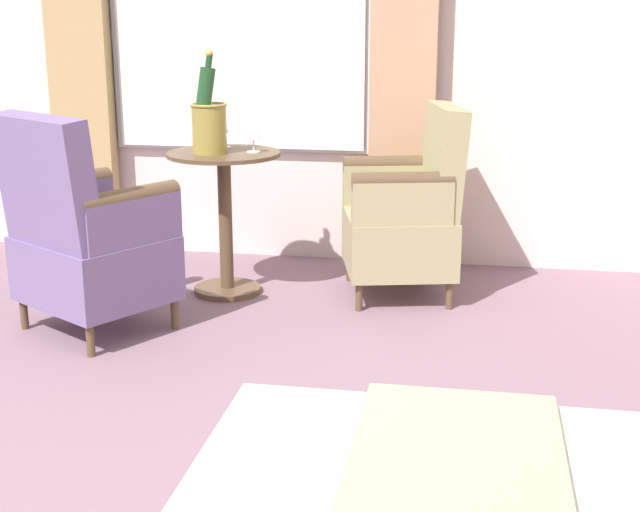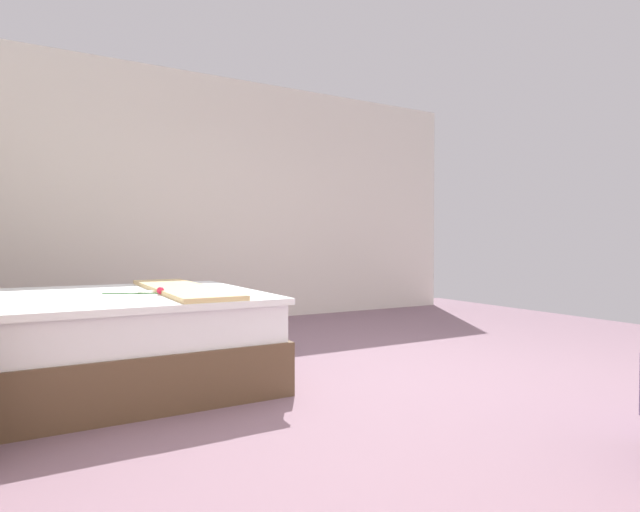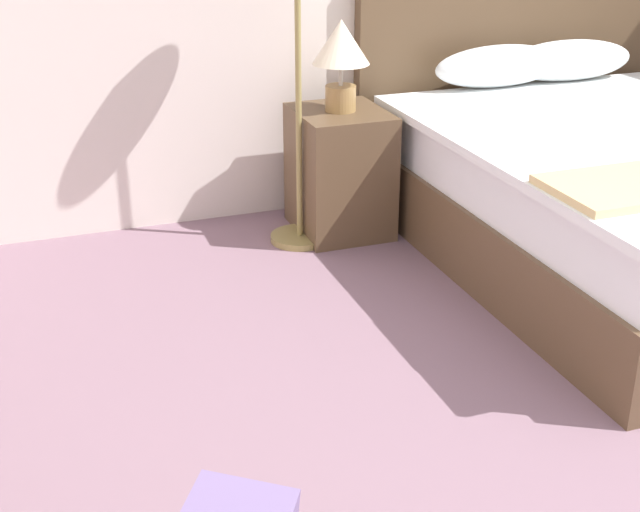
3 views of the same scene
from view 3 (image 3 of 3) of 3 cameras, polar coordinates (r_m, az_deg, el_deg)
The scene contains 3 objects.
bed at distance 4.20m, azimuth 19.29°, elevation 4.29°, with size 1.79×2.26×1.21m.
nightstand at distance 4.28m, azimuth 1.28°, elevation 5.42°, with size 0.44×0.48×0.60m.
bedside_lamp at distance 4.14m, azimuth 1.36°, elevation 13.03°, with size 0.26×0.26×0.42m.
Camera 3 is at (-1.69, -1.03, 1.66)m, focal length 50.00 mm.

